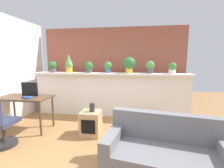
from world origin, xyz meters
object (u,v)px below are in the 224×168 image
(potted_plant_1, at_px, (69,64))
(potted_plant_4, at_px, (129,64))
(couch, at_px, (165,157))
(potted_plant_3, at_px, (108,67))
(book_on_desk, at_px, (28,98))
(tv_monitor, at_px, (30,89))
(desk, at_px, (25,100))
(office_chair, at_px, (0,127))
(potted_plant_5, at_px, (150,67))
(vase_on_shelf, at_px, (92,107))
(potted_plant_6, at_px, (172,68))
(potted_plant_0, at_px, (53,67))
(potted_plant_2, at_px, (89,67))
(side_cube_shelf, at_px, (91,123))

(potted_plant_1, height_order, potted_plant_4, potted_plant_1)
(couch, bearing_deg, potted_plant_3, 117.77)
(book_on_desk, bearing_deg, tv_monitor, 113.90)
(desk, height_order, office_chair, office_chair)
(potted_plant_5, xyz_separation_m, tv_monitor, (-2.69, -1.07, -0.48))
(book_on_desk, bearing_deg, potted_plant_5, 26.36)
(desk, xyz_separation_m, book_on_desk, (0.17, -0.14, 0.10))
(office_chair, xyz_separation_m, couch, (2.75, -0.31, -0.11))
(potted_plant_5, relative_size, couch, 0.20)
(office_chair, xyz_separation_m, vase_on_shelf, (1.48, 0.72, 0.20))
(potted_plant_5, xyz_separation_m, potted_plant_6, (0.55, -0.01, -0.03))
(potted_plant_3, relative_size, desk, 0.28)
(potted_plant_1, relative_size, couch, 0.31)
(potted_plant_1, xyz_separation_m, office_chair, (-0.52, -1.86, -1.06))
(potted_plant_5, bearing_deg, tv_monitor, -158.40)
(desk, bearing_deg, potted_plant_0, 86.29)
(book_on_desk, bearing_deg, potted_plant_6, 22.12)
(potted_plant_2, bearing_deg, tv_monitor, -135.19)
(desk, xyz_separation_m, tv_monitor, (0.07, 0.08, 0.24))
(tv_monitor, distance_m, book_on_desk, 0.28)
(potted_plant_5, height_order, side_cube_shelf, potted_plant_5)
(potted_plant_2, bearing_deg, potted_plant_1, -176.82)
(potted_plant_6, height_order, book_on_desk, potted_plant_6)
(potted_plant_3, height_order, vase_on_shelf, potted_plant_3)
(vase_on_shelf, bearing_deg, couch, -38.89)
(potted_plant_0, xyz_separation_m, office_chair, (-0.02, -1.88, -0.97))
(potted_plant_0, relative_size, vase_on_shelf, 1.72)
(office_chair, height_order, side_cube_shelf, office_chair)
(couch, bearing_deg, tv_monitor, 157.13)
(potted_plant_3, height_order, side_cube_shelf, potted_plant_3)
(potted_plant_6, distance_m, side_cube_shelf, 2.42)
(couch, bearing_deg, potted_plant_0, 141.26)
(tv_monitor, bearing_deg, couch, -22.87)
(side_cube_shelf, bearing_deg, potted_plant_5, 43.41)
(potted_plant_1, xyz_separation_m, couch, (2.23, -2.17, -1.16))
(office_chair, xyz_separation_m, book_on_desk, (0.11, 0.63, 0.38))
(potted_plant_3, height_order, tv_monitor, potted_plant_3)
(potted_plant_6, distance_m, office_chair, 3.89)
(potted_plant_6, height_order, tv_monitor, potted_plant_6)
(desk, distance_m, tv_monitor, 0.26)
(potted_plant_0, distance_m, tv_monitor, 1.13)
(potted_plant_0, height_order, desk, potted_plant_0)
(potted_plant_4, bearing_deg, potted_plant_2, -179.25)
(potted_plant_5, bearing_deg, potted_plant_3, -178.08)
(potted_plant_0, relative_size, book_on_desk, 1.76)
(potted_plant_4, bearing_deg, potted_plant_0, -179.36)
(potted_plant_2, distance_m, book_on_desk, 1.70)
(potted_plant_1, distance_m, desk, 1.46)
(desk, height_order, tv_monitor, tv_monitor)
(couch, bearing_deg, potted_plant_6, 77.22)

